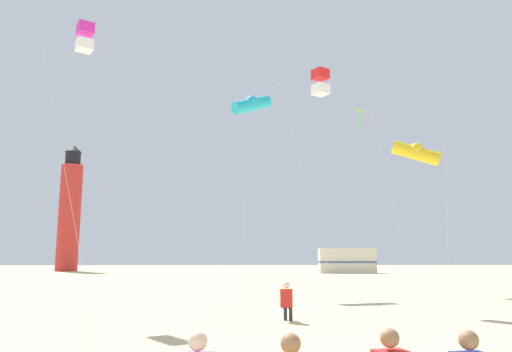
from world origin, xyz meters
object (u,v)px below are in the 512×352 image
at_px(kite_flyer_standing, 287,300).
at_px(kite_tube_cyan, 252,104).
at_px(kite_box_scarlet, 320,82).
at_px(lighthouse_distant, 70,211).
at_px(kite_diamond_lime, 363,118).
at_px(kite_tube_gold, 416,152).
at_px(kite_box_magenta, 85,38).
at_px(rv_van_cream, 347,261).

relative_size(kite_flyer_standing, kite_tube_cyan, 0.10).
distance_m(kite_box_scarlet, lighthouse_distant, 51.55).
distance_m(kite_tube_cyan, lighthouse_distant, 44.87).
height_order(kite_diamond_lime, kite_tube_gold, kite_diamond_lime).
relative_size(kite_box_magenta, kite_tube_gold, 1.40).
relative_size(kite_diamond_lime, kite_box_magenta, 0.99).
bearing_deg(kite_flyer_standing, kite_diamond_lime, -101.30).
relative_size(kite_flyer_standing, kite_tube_gold, 0.15).
relative_size(kite_flyer_standing, rv_van_cream, 0.18).
bearing_deg(kite_box_scarlet, kite_diamond_lime, 63.32).
relative_size(kite_box_magenta, kite_box_scarlet, 1.10).
height_order(kite_tube_gold, rv_van_cream, kite_tube_gold).
xyz_separation_m(kite_tube_cyan, kite_diamond_lime, (6.94, 2.08, -0.11)).
distance_m(kite_flyer_standing, lighthouse_distant, 55.97).
height_order(kite_diamond_lime, kite_box_scarlet, kite_diamond_lime).
relative_size(kite_box_scarlet, rv_van_cream, 1.53).
height_order(kite_tube_cyan, rv_van_cream, kite_tube_cyan).
xyz_separation_m(kite_tube_cyan, kite_box_magenta, (-6.98, -7.97, 0.07)).
distance_m(kite_box_scarlet, rv_van_cream, 38.10).
bearing_deg(kite_diamond_lime, kite_box_scarlet, -116.68).
distance_m(kite_tube_cyan, kite_box_magenta, 10.59).
distance_m(kite_tube_cyan, kite_diamond_lime, 7.24).
relative_size(kite_flyer_standing, lighthouse_distant, 0.07).
bearing_deg(kite_flyer_standing, lighthouse_distant, -51.95).
height_order(kite_tube_gold, lighthouse_distant, lighthouse_distant).
bearing_deg(kite_diamond_lime, kite_flyer_standing, -114.64).
bearing_deg(kite_tube_cyan, kite_box_magenta, -131.19).
height_order(lighthouse_distant, rv_van_cream, lighthouse_distant).
distance_m(kite_tube_cyan, rv_van_cream, 33.50).
bearing_deg(kite_diamond_lime, kite_tube_gold, -70.97).
relative_size(kite_diamond_lime, kite_tube_gold, 1.39).
relative_size(kite_tube_cyan, kite_diamond_lime, 1.01).
bearing_deg(kite_tube_gold, kite_box_magenta, -159.78).
bearing_deg(kite_tube_cyan, rv_van_cream, 67.76).
relative_size(kite_flyer_standing, kite_box_magenta, 0.10).
bearing_deg(kite_flyer_standing, kite_box_magenta, -13.20).
relative_size(kite_tube_gold, lighthouse_distant, 0.47).
distance_m(kite_flyer_standing, kite_box_magenta, 13.01).
xyz_separation_m(kite_tube_cyan, rv_van_cream, (12.21, 29.86, -9.04)).
distance_m(kite_flyer_standing, kite_box_scarlet, 10.71).
relative_size(kite_tube_cyan, kite_tube_gold, 1.41).
bearing_deg(lighthouse_distant, rv_van_cream, -14.19).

